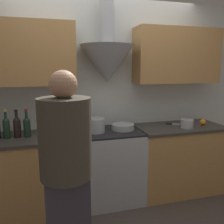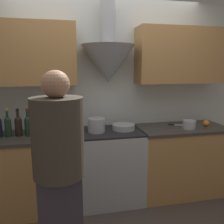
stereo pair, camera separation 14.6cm
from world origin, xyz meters
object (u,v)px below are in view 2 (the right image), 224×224
Objects in this scene: wine_bottle_4 at (8,125)px; orange_fruit at (206,123)px; stock_pot at (96,125)px; saucepan at (189,125)px; person_foreground_left at (59,171)px; stove_range at (110,165)px; wine_bottle_5 at (18,125)px; mixing_bowl at (123,127)px; wine_bottle_6 at (28,125)px.

orange_fruit is (2.42, -0.04, -0.09)m from wine_bottle_4.
wine_bottle_4 is 1.53× the size of stock_pot.
wine_bottle_4 is 2.14m from saucepan.
wine_bottle_4 is 0.19× the size of person_foreground_left.
person_foreground_left is at bearing -120.37° from stove_range.
saucepan is at bearing -165.69° from orange_fruit.
stock_pot is (0.98, -0.02, -0.04)m from wine_bottle_4.
wine_bottle_4 reaches higher than stove_range.
orange_fruit is at bearing -1.38° from wine_bottle_5.
wine_bottle_4 is 0.11m from wine_bottle_5.
mixing_bowl is at bearing 53.54° from person_foreground_left.
stove_range is at bearing 59.63° from person_foreground_left.
wine_bottle_4 is 1.02× the size of wine_bottle_5.
wine_bottle_6 is 1.12m from mixing_bowl.
stock_pot is 2.55× the size of orange_fruit.
wine_bottle_4 is at bearing -179.86° from stove_range.
wine_bottle_6 is 1.11× the size of mixing_bowl.
wine_bottle_5 is 1.50× the size of stock_pot.
stock_pot is 0.13× the size of person_foreground_left.
wine_bottle_6 is 1.09m from person_foreground_left.
wine_bottle_4 is 1.33m from mixing_bowl.
wine_bottle_4 reaches higher than wine_bottle_5.
wine_bottle_5 is 0.88m from stock_pot.
wine_bottle_5 is 2.32m from orange_fruit.
stove_range is 2.91× the size of wine_bottle_5.
person_foreground_left reaches higher than wine_bottle_4.
saucepan is at bearing -3.64° from wine_bottle_5.
stove_range is at bearing 6.40° from stock_pot.
saucepan is 1.83m from person_foreground_left.
wine_bottle_4 is (-1.15, -0.00, 0.57)m from stove_range.
stove_range is 0.51m from mixing_bowl.
mixing_bowl is (0.17, 0.02, 0.48)m from stove_range.
mixing_bowl is at bearing 0.91° from wine_bottle_4.
wine_bottle_5 is 3.83× the size of orange_fruit.
stock_pot is at bearing -0.96° from wine_bottle_4.
person_foreground_left is (-0.60, -1.03, 0.44)m from stove_range.
saucepan reaches higher than orange_fruit.
wine_bottle_5 is at bearing 112.97° from person_foreground_left.
person_foreground_left is (0.44, -1.04, -0.13)m from wine_bottle_5.
mixing_bowl is (1.11, 0.02, -0.09)m from wine_bottle_6.
wine_bottle_5 is 1.10× the size of mixing_bowl.
mixing_bowl is 0.83m from saucepan.
wine_bottle_5 reaches higher than stove_range.
wine_bottle_6 reaches higher than mixing_bowl.
wine_bottle_6 is at bearing -7.10° from wine_bottle_5.
wine_bottle_6 is 3.87× the size of orange_fruit.
stock_pot is at bearing -173.60° from stove_range.
stove_range is 1.36m from orange_fruit.
stove_range is 0.55× the size of person_foreground_left.
stove_range is 1.10m from wine_bottle_6.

